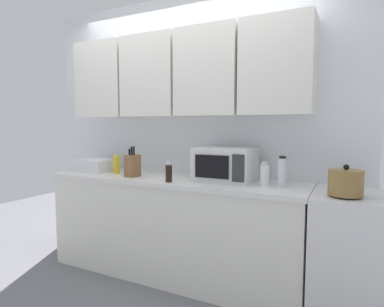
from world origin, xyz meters
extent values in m
cube|color=white|center=(0.00, 0.03, 1.30)|extent=(3.24, 0.06, 2.60)
cube|color=white|center=(-0.88, -0.15, 1.83)|extent=(0.56, 0.33, 0.75)
cube|color=white|center=(-0.29, -0.15, 1.83)|extent=(0.56, 0.33, 0.75)
cube|color=white|center=(0.29, -0.15, 1.83)|extent=(0.56, 0.33, 0.75)
cube|color=white|center=(0.88, -0.15, 1.83)|extent=(0.56, 0.33, 0.75)
cube|color=white|center=(0.00, -0.30, 0.43)|extent=(2.34, 0.60, 0.86)
cube|color=white|center=(0.00, -0.30, 0.88)|extent=(2.37, 0.63, 0.04)
cube|color=silver|center=(1.57, -0.32, 0.45)|extent=(0.76, 0.64, 0.90)
cylinder|color=black|center=(1.40, -0.46, 0.91)|extent=(0.18, 0.18, 0.01)
cylinder|color=black|center=(1.40, -0.18, 0.91)|extent=(0.18, 0.18, 0.01)
cylinder|color=olive|center=(1.40, -0.46, 1.00)|extent=(0.22, 0.22, 0.17)
sphere|color=black|center=(1.40, -0.46, 1.10)|extent=(0.04, 0.04, 0.04)
cube|color=silver|center=(0.48, -0.25, 1.04)|extent=(0.48, 0.36, 0.28)
cube|color=black|center=(0.43, -0.43, 1.04)|extent=(0.29, 0.01, 0.18)
cube|color=#2D2D33|center=(0.65, -0.43, 1.04)|extent=(0.10, 0.01, 0.21)
cube|color=silver|center=(-0.93, -0.30, 0.96)|extent=(0.38, 0.30, 0.12)
cube|color=brown|center=(-0.36, -0.42, 1.00)|extent=(0.12, 0.14, 0.20)
cylinder|color=black|center=(-0.38, -0.43, 1.13)|extent=(0.02, 0.02, 0.06)
cylinder|color=black|center=(-0.36, -0.43, 1.14)|extent=(0.02, 0.02, 0.08)
cylinder|color=black|center=(-0.33, -0.43, 1.14)|extent=(0.02, 0.02, 0.08)
cylinder|color=gold|center=(-0.62, -0.33, 0.98)|extent=(0.07, 0.07, 0.16)
cylinder|color=yellow|center=(-0.62, -0.33, 1.07)|extent=(0.04, 0.04, 0.03)
cylinder|color=silver|center=(0.96, -0.32, 1.01)|extent=(0.06, 0.06, 0.22)
cylinder|color=black|center=(0.96, -0.32, 1.13)|extent=(0.05, 0.05, 0.02)
cylinder|color=white|center=(0.83, -0.33, 0.98)|extent=(0.07, 0.07, 0.16)
cylinder|color=silver|center=(0.83, -0.33, 1.08)|extent=(0.05, 0.05, 0.02)
cylinder|color=black|center=(0.08, -0.51, 0.97)|extent=(0.05, 0.05, 0.14)
cylinder|color=silver|center=(0.08, -0.51, 1.05)|extent=(0.04, 0.04, 0.03)
camera|label=1|loc=(1.44, -2.77, 1.37)|focal=30.09mm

